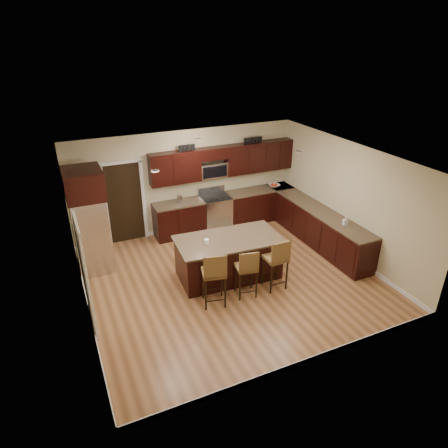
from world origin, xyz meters
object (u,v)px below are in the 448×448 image
stool_left (214,273)px  stool_mid (247,268)px  range (215,212)px  refrigerator (89,220)px  island (228,259)px  stool_right (277,259)px

stool_left → stool_mid: stool_left is taller
range → stool_left: stool_left is taller
stool_mid → refrigerator: (-2.64, 2.40, 0.54)m
island → stool_right: bearing=-46.7°
stool_mid → stool_right: (0.68, -0.01, 0.05)m
island → stool_mid: size_ratio=2.14×
island → refrigerator: (-2.62, 1.55, 0.78)m
stool_left → range: bearing=79.7°
stool_mid → stool_right: bearing=9.8°
stool_mid → stool_right: size_ratio=0.93×
island → refrigerator: refrigerator is taller
range → stool_mid: range is taller
range → refrigerator: refrigerator is taller
stool_mid → refrigerator: size_ratio=0.46×
stool_left → stool_right: bearing=13.2°
range → stool_left: bearing=-113.5°
range → stool_right: 3.17m
range → island: (-0.68, -2.31, -0.04)m
range → island: 2.41m
stool_left → stool_mid: size_ratio=1.10×
island → stool_mid: 0.88m
refrigerator → island: bearing=-30.7°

